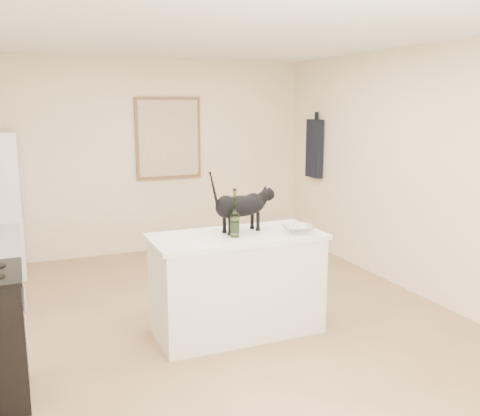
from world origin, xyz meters
name	(u,v)px	position (x,y,z in m)	size (l,w,h in m)	color
floor	(219,324)	(0.00, 0.00, 0.00)	(5.50, 5.50, 0.00)	tan
ceiling	(216,32)	(0.00, 0.00, 2.60)	(5.50, 5.50, 0.00)	white
wall_back	(147,157)	(0.00, 2.75, 1.30)	(4.50, 4.50, 0.00)	#FEEBC5
wall_front	(450,281)	(0.00, -2.75, 1.30)	(4.50, 4.50, 0.00)	#FEEBC5
wall_right	(420,173)	(2.25, 0.00, 1.30)	(5.50, 5.50, 0.00)	#FEEBC5
island_base	(237,286)	(0.10, -0.20, 0.43)	(1.44, 0.67, 0.86)	white
island_top	(237,236)	(0.10, -0.20, 0.88)	(1.50, 0.70, 0.04)	white
artwork_frame	(168,138)	(0.30, 2.72, 1.55)	(0.90, 0.03, 1.10)	brown
artwork_canvas	(169,138)	(0.30, 2.70, 1.55)	(0.82, 0.00, 1.02)	beige
hanging_garment	(314,149)	(2.19, 2.05, 1.40)	(0.08, 0.34, 0.80)	black
black_cat	(240,209)	(0.16, -0.13, 1.11)	(0.60, 0.18, 0.42)	black
wine_bottle	(235,216)	(0.05, -0.28, 1.08)	(0.08, 0.08, 0.37)	#335B24
glass_bowl	(298,229)	(0.61, -0.37, 0.93)	(0.27, 0.27, 0.07)	white
fridge_paper	(19,173)	(-1.60, 2.46, 1.20)	(0.00, 0.12, 0.16)	white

